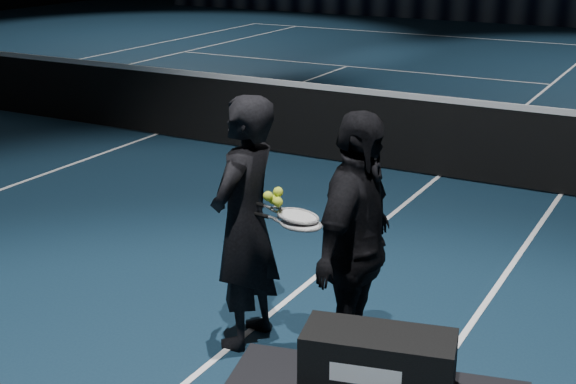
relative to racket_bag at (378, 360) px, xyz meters
name	(u,v)px	position (x,y,z in m)	size (l,w,h in m)	color
floor	(156,135)	(-5.48, 5.20, -0.63)	(36.00, 36.00, 0.00)	#0E2132
court_lines	(156,134)	(-5.48, 5.20, -0.63)	(10.98, 23.78, 0.01)	white
net_mesh	(155,103)	(-5.48, 5.20, -0.18)	(12.80, 0.02, 0.86)	black
net_tape	(153,69)	(-5.48, 5.20, 0.28)	(12.80, 0.03, 0.07)	white
sponsor_backdrop	(474,6)	(-5.48, 20.70, -0.18)	(22.00, 0.15, 0.90)	black
racket_bag	(378,360)	(0.00, 0.00, 0.00)	(0.79, 0.34, 0.32)	black
bag_signature	(365,376)	(0.00, -0.17, 0.00)	(0.37, 0.00, 0.11)	white
player_a	(245,223)	(-1.33, 0.83, 0.25)	(0.64, 0.42, 1.76)	black
player_b	(355,250)	(-0.48, 0.77, 0.25)	(1.03, 0.43, 1.76)	black
racket_lower	(301,224)	(-0.88, 0.80, 0.33)	(0.68, 0.22, 0.03)	black
racket_upper	(298,216)	(-0.93, 0.84, 0.37)	(0.68, 0.22, 0.03)	black
tennis_balls	(276,198)	(-1.07, 0.82, 0.48)	(0.12, 0.10, 0.12)	#AAC128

